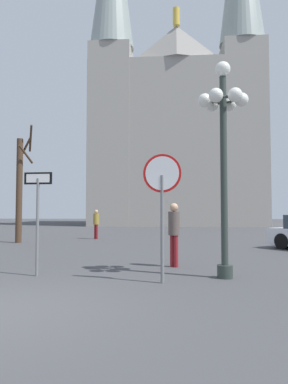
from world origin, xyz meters
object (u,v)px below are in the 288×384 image
Objects in this scene: bare_tree at (20,187)px; pedestrian_standing at (174,228)px; stop_sign at (162,191)px; street_lamp at (223,133)px; pedestrian_walking at (96,221)px; one_way_arrow_sign at (38,208)px; cathedral at (176,122)px.

pedestrian_standing is (7.45, -6.93, -1.65)m from bare_tree.
street_lamp reaches higher than stop_sign.
street_lamp is 3.03m from pedestrian_standing.
street_lamp is at bearing -44.66° from bare_tree.
pedestrian_walking is at bearing 37.49° from bare_tree.
street_lamp is at bearing 25.30° from stop_sign.
bare_tree reaches higher than stop_sign.
pedestrian_walking is (3.27, 2.51, -1.77)m from bare_tree.
pedestrian_walking is at bearing 94.53° from one_way_arrow_sign.
one_way_arrow_sign is (-3.02, 0.63, -0.37)m from stop_sign.
cathedral reaches higher than pedestrian_standing.
one_way_arrow_sign is 9.57m from bare_tree.
one_way_arrow_sign is 11.12m from pedestrian_walking.
stop_sign is 0.49× the size of bare_tree.
pedestrian_standing is at bearing -42.94° from bare_tree.
pedestrian_standing is (3.30, 1.62, -0.55)m from one_way_arrow_sign.
cathedral is 32.60m from one_way_arrow_sign.
pedestrian_standing is at bearing 126.36° from street_lamp.
bare_tree is (-7.17, 9.18, 0.74)m from stop_sign.
pedestrian_standing is at bearing -91.07° from cathedral.
cathedral is 15.01× the size of one_way_arrow_sign.
bare_tree is (-8.61, 8.50, -0.67)m from street_lamp.
bare_tree is at bearing -142.51° from pedestrian_walking.
street_lamp is 12.12m from bare_tree.
pedestrian_walking is at bearing 115.86° from street_lamp.
pedestrian_standing is at bearing 82.99° from stop_sign.
street_lamp is 3.19× the size of pedestrian_walking.
cathedral is 22.86m from pedestrian_walking.
stop_sign is 3.11m from one_way_arrow_sign.
street_lamp is at bearing -88.86° from cathedral.
street_lamp reaches higher than one_way_arrow_sign.
pedestrian_walking is (-4.72, -19.82, -10.36)m from cathedral.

